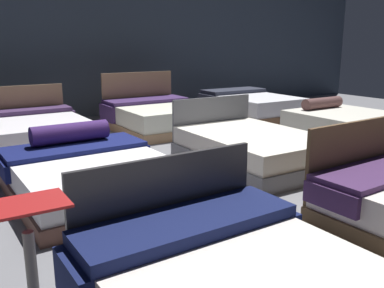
{
  "coord_description": "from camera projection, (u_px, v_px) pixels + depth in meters",
  "views": [
    {
      "loc": [
        -2.46,
        -4.23,
        1.61
      ],
      "look_at": [
        -0.03,
        -0.33,
        0.5
      ],
      "focal_mm": 38.65,
      "sensor_mm": 36.0,
      "label": 1
    }
  ],
  "objects": [
    {
      "name": "ground_plane",
      "position": [
        180.0,
        178.0,
        5.13
      ],
      "size": [
        18.0,
        18.0,
        0.02
      ],
      "primitive_type": "cube",
      "color": "slate"
    },
    {
      "name": "showroom_back_wall",
      "position": [
        63.0,
        37.0,
        8.79
      ],
      "size": [
        18.0,
        0.06,
        3.5
      ],
      "primitive_type": "cube",
      "color": "#333D4C",
      "rests_on": "ground_plane"
    },
    {
      "name": "bed_5",
      "position": [
        91.0,
        174.0,
        4.54
      ],
      "size": [
        1.71,
        1.98,
        0.69
      ],
      "rotation": [
        0.0,
        0.0,
        0.03
      ],
      "color": "brown",
      "rests_on": "ground_plane"
    },
    {
      "name": "bed_6",
      "position": [
        253.0,
        149.0,
        5.62
      ],
      "size": [
        1.48,
        2.03,
        0.83
      ],
      "rotation": [
        0.0,
        0.0,
        0.0
      ],
      "color": "#55565B",
      "rests_on": "ground_plane"
    },
    {
      "name": "bed_7",
      "position": [
        354.0,
        129.0,
        6.79
      ],
      "size": [
        1.59,
        2.0,
        0.7
      ],
      "rotation": [
        0.0,
        0.0,
        0.02
      ],
      "color": "black",
      "rests_on": "ground_plane"
    },
    {
      "name": "bed_9",
      "position": [
        36.0,
        131.0,
        6.73
      ],
      "size": [
        1.63,
        1.99,
        0.9
      ],
      "rotation": [
        0.0,
        0.0,
        0.02
      ],
      "color": "#967250",
      "rests_on": "ground_plane"
    },
    {
      "name": "bed_10",
      "position": [
        158.0,
        116.0,
        7.93
      ],
      "size": [
        1.73,
        1.96,
        1.05
      ],
      "rotation": [
        0.0,
        0.0,
        0.01
      ],
      "color": "#94704F",
      "rests_on": "ground_plane"
    },
    {
      "name": "bed_11",
      "position": [
        251.0,
        107.0,
        9.05
      ],
      "size": [
        1.57,
        2.05,
        0.6
      ],
      "rotation": [
        0.0,
        0.0,
        -0.01
      ],
      "color": "brown",
      "rests_on": "ground_plane"
    }
  ]
}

